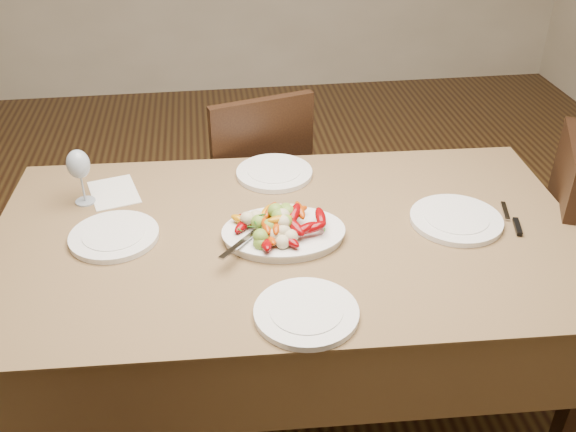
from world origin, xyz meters
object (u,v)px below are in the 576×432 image
(plate_far, at_px, (274,173))
(plate_left, at_px, (114,236))
(plate_right, at_px, (456,220))
(plate_near, at_px, (306,313))
(serving_platter, at_px, (284,234))
(dining_table, at_px, (288,324))
(wine_glass, at_px, (80,175))
(chair_far, at_px, (248,186))

(plate_far, bearing_deg, plate_left, -147.95)
(plate_right, xyz_separation_m, plate_far, (-0.54, 0.39, 0.00))
(plate_near, bearing_deg, serving_platter, 91.93)
(plate_right, distance_m, plate_far, 0.66)
(dining_table, bearing_deg, serving_platter, -124.51)
(serving_platter, bearing_deg, plate_right, 1.29)
(dining_table, xyz_separation_m, plate_far, (0.00, 0.37, 0.39))
(plate_right, bearing_deg, plate_left, 177.26)
(plate_far, bearing_deg, dining_table, -90.14)
(wine_glass, bearing_deg, chair_far, 42.45)
(dining_table, height_order, wine_glass, wine_glass)
(serving_platter, bearing_deg, plate_left, 172.94)
(serving_platter, relative_size, plate_far, 1.34)
(plate_left, bearing_deg, serving_platter, -7.06)
(plate_left, bearing_deg, wine_glass, 116.37)
(plate_right, xyz_separation_m, plate_near, (-0.54, -0.38, 0.00))
(plate_left, relative_size, plate_right, 0.93)
(plate_near, bearing_deg, plate_far, 89.58)
(chair_far, bearing_deg, wine_glass, 26.27)
(chair_far, distance_m, serving_platter, 0.88)
(chair_far, xyz_separation_m, plate_left, (-0.46, -0.76, 0.29))
(plate_far, relative_size, plate_near, 0.99)
(plate_left, bearing_deg, plate_right, -2.74)
(plate_far, distance_m, plate_near, 0.76)
(plate_left, relative_size, plate_near, 0.99)
(chair_far, relative_size, plate_left, 3.49)
(plate_left, distance_m, wine_glass, 0.28)
(plate_right, relative_size, plate_far, 1.07)
(serving_platter, bearing_deg, dining_table, 55.49)
(plate_left, distance_m, plate_far, 0.63)
(dining_table, bearing_deg, plate_near, -90.69)
(dining_table, height_order, plate_right, plate_right)
(dining_table, relative_size, plate_right, 6.31)
(wine_glass, bearing_deg, plate_near, -45.80)
(dining_table, xyz_separation_m, plate_right, (0.54, -0.01, 0.39))
(plate_right, xyz_separation_m, wine_glass, (-1.19, 0.29, 0.09))
(chair_far, distance_m, plate_far, 0.52)
(serving_platter, distance_m, plate_right, 0.56)
(dining_table, distance_m, plate_left, 0.66)
(dining_table, distance_m, wine_glass, 0.85)
(wine_glass, bearing_deg, serving_platter, -25.27)
(chair_far, xyz_separation_m, plate_right, (0.61, -0.82, 0.29))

